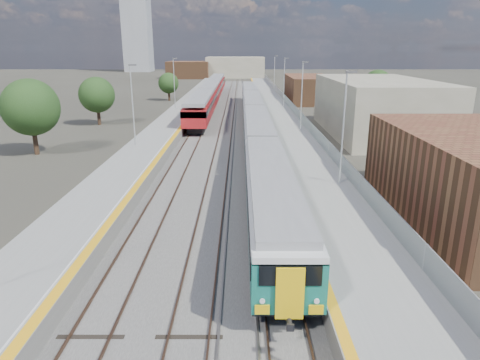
{
  "coord_description": "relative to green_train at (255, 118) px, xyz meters",
  "views": [
    {
      "loc": [
        -0.18,
        -5.92,
        9.86
      ],
      "look_at": [
        -0.21,
        18.88,
        2.2
      ],
      "focal_mm": 32.0,
      "sensor_mm": 36.0,
      "label": 1
    }
  ],
  "objects": [
    {
      "name": "ground",
      "position": [
        -1.5,
        5.88,
        -2.07
      ],
      "size": [
        320.0,
        320.0,
        0.0
      ],
      "primitive_type": "plane",
      "color": "#47443A",
      "rests_on": "ground"
    },
    {
      "name": "ballast_bed",
      "position": [
        -3.75,
        8.38,
        -2.04
      ],
      "size": [
        10.5,
        155.0,
        0.06
      ],
      "primitive_type": "cube",
      "color": "#565451",
      "rests_on": "ground"
    },
    {
      "name": "tracks",
      "position": [
        -3.15,
        10.06,
        -1.97
      ],
      "size": [
        8.96,
        160.0,
        0.17
      ],
      "color": "#4C3323",
      "rests_on": "ground"
    },
    {
      "name": "platform_right",
      "position": [
        3.78,
        8.37,
        -1.54
      ],
      "size": [
        4.7,
        155.0,
        8.52
      ],
      "color": "slate",
      "rests_on": "ground"
    },
    {
      "name": "platform_left",
      "position": [
        -10.55,
        8.37,
        -1.56
      ],
      "size": [
        4.3,
        155.0,
        8.52
      ],
      "color": "slate",
      "rests_on": "ground"
    },
    {
      "name": "buildings",
      "position": [
        -19.62,
        94.48,
        8.63
      ],
      "size": [
        72.0,
        185.5,
        40.0
      ],
      "color": "brown",
      "rests_on": "ground"
    },
    {
      "name": "green_train",
      "position": [
        0.0,
        0.0,
        0.0
      ],
      "size": [
        2.68,
        74.57,
        2.94
      ],
      "color": "black",
      "rests_on": "ground"
    },
    {
      "name": "red_train",
      "position": [
        -7.0,
        28.23,
        0.15
      ],
      "size": [
        2.98,
        60.32,
        3.76
      ],
      "color": "black",
      "rests_on": "ground"
    },
    {
      "name": "tree_a",
      "position": [
        -21.43,
        -9.69,
        2.46
      ],
      "size": [
        5.32,
        5.32,
        7.21
      ],
      "color": "#382619",
      "rests_on": "ground"
    },
    {
      "name": "tree_b",
      "position": [
        -20.67,
        7.1,
        1.9
      ],
      "size": [
        4.66,
        4.66,
        6.32
      ],
      "color": "#382619",
      "rests_on": "ground"
    },
    {
      "name": "tree_c",
      "position": [
        -15.71,
        34.94,
        1.29
      ],
      "size": [
        3.95,
        3.95,
        5.35
      ],
      "color": "#382619",
      "rests_on": "ground"
    },
    {
      "name": "tree_d",
      "position": [
        21.19,
        22.88,
        2.01
      ],
      "size": [
        4.79,
        4.79,
        6.49
      ],
      "color": "#382619",
      "rests_on": "ground"
    }
  ]
}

